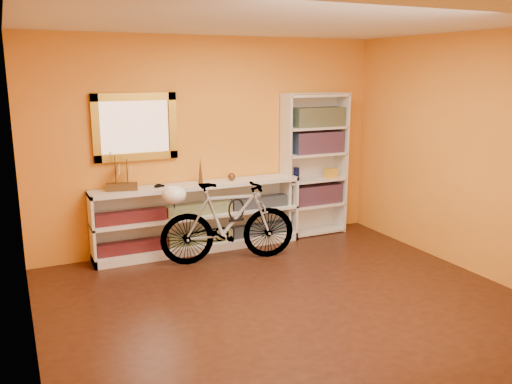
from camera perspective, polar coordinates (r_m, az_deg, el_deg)
name	(u,v)px	position (r m, az deg, el deg)	size (l,w,h in m)	color
floor	(287,303)	(5.30, 3.27, -11.67)	(4.50, 4.00, 0.01)	black
ceiling	(290,21)	(4.84, 3.68, 17.71)	(4.50, 4.00, 0.01)	silver
back_wall	(212,144)	(6.71, -4.74, 5.16)	(4.50, 0.01, 2.60)	orange
left_wall	(20,194)	(4.33, -23.79, -0.16)	(0.01, 4.00, 2.60)	orange
right_wall	(471,154)	(6.29, 21.89, 3.76)	(0.01, 4.00, 2.60)	orange
gilt_mirror	(135,127)	(6.38, -12.73, 6.75)	(0.98, 0.06, 0.78)	olive
wall_socket	(276,217)	(7.26, 2.14, -2.67)	(0.09, 0.01, 0.09)	silver
console_unit	(199,217)	(6.63, -6.04, -2.68)	(2.60, 0.35, 0.85)	silver
cd_row_lower	(200,237)	(6.69, -5.93, -4.83)	(2.50, 0.13, 0.14)	black
cd_row_upper	(200,209)	(6.59, -6.00, -1.80)	(2.50, 0.13, 0.14)	navy
model_ship	(121,173)	(6.26, -14.13, 1.98)	(0.34, 0.13, 0.41)	#442B13
toy_car	(159,187)	(6.40, -10.23, 0.53)	(0.00, 0.00, 0.00)	black
bronze_ornament	(200,170)	(6.51, -5.94, 2.36)	(0.06, 0.06, 0.33)	brown
decorative_orb	(232,177)	(6.67, -2.62, 1.64)	(0.09, 0.09, 0.09)	brown
bookcase	(314,165)	(7.22, 6.19, 2.86)	(0.90, 0.30, 1.90)	silver
book_row_a	(316,194)	(7.33, 6.45, -0.23)	(0.70, 0.22, 0.26)	maroon
book_row_b	(318,142)	(7.20, 6.59, 5.28)	(0.70, 0.22, 0.28)	maroon
book_row_c	(318,117)	(7.16, 6.66, 7.94)	(0.70, 0.22, 0.25)	#195359
travel_mug	(296,174)	(7.08, 4.32, 1.92)	(0.08, 0.08, 0.18)	navy
red_tin	(301,120)	(7.07, 4.78, 7.61)	(0.14, 0.14, 0.18)	#992E16
yellow_bag	(331,173)	(7.34, 8.00, 2.01)	(0.16, 0.11, 0.13)	gold
bicycle	(228,222)	(6.22, -2.95, -3.19)	(1.62, 0.42, 0.95)	silver
helmet	(174,195)	(6.03, -8.73, -0.29)	(0.28, 0.26, 0.21)	white
u_lock	(236,209)	(6.20, -2.11, -1.87)	(0.20, 0.20, 0.02)	black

